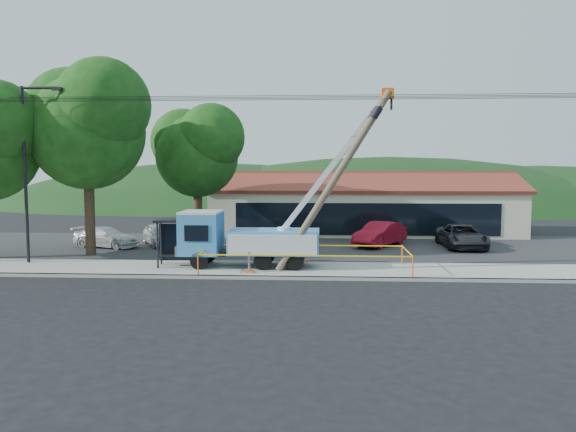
% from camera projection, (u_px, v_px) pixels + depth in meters
% --- Properties ---
extents(ground, '(120.00, 120.00, 0.00)m').
position_uv_depth(ground, '(299.00, 290.00, 22.80)').
color(ground, black).
rests_on(ground, ground).
extents(curb, '(60.00, 0.25, 0.15)m').
position_uv_depth(curb, '(301.00, 278.00, 24.88)').
color(curb, '#A2A198').
rests_on(curb, ground).
extents(sidewalk, '(60.00, 4.00, 0.15)m').
position_uv_depth(sidewalk, '(302.00, 270.00, 26.77)').
color(sidewalk, '#A2A198').
rests_on(sidewalk, ground).
extents(parking_lot, '(60.00, 12.00, 0.10)m').
position_uv_depth(parking_lot, '(307.00, 247.00, 34.73)').
color(parking_lot, '#28282B').
rests_on(parking_lot, ground).
extents(strip_mall, '(22.50, 8.53, 4.67)m').
position_uv_depth(strip_mall, '(362.00, 208.00, 42.27)').
color(strip_mall, beige).
rests_on(strip_mall, ground).
extents(streetlight, '(2.13, 0.22, 9.00)m').
position_uv_depth(streetlight, '(29.00, 161.00, 28.12)').
color(streetlight, black).
rests_on(streetlight, ground).
extents(tree_west_near, '(7.56, 6.72, 10.80)m').
position_uv_depth(tree_west_near, '(87.00, 121.00, 30.81)').
color(tree_west_near, '#332316').
rests_on(tree_west_near, ground).
extents(tree_lot, '(6.30, 5.60, 8.94)m').
position_uv_depth(tree_lot, '(197.00, 148.00, 35.60)').
color(tree_lot, '#332316').
rests_on(tree_lot, ground).
extents(hill_west, '(78.40, 56.00, 28.00)m').
position_uv_depth(hill_west, '(207.00, 203.00, 78.38)').
color(hill_west, '#133514').
rests_on(hill_west, ground).
extents(hill_center, '(89.60, 64.00, 32.00)m').
position_uv_depth(hill_center, '(388.00, 203.00, 76.91)').
color(hill_center, '#133514').
rests_on(hill_center, ground).
extents(hill_east, '(72.80, 52.00, 26.00)m').
position_uv_depth(hill_east, '(537.00, 204.00, 75.73)').
color(hill_east, '#133514').
rests_on(hill_east, ground).
extents(utility_truck, '(10.27, 3.64, 8.51)m').
position_uv_depth(utility_truck, '(246.00, 236.00, 27.36)').
color(utility_truck, black).
rests_on(utility_truck, ground).
extents(leaning_pole, '(5.34, 1.84, 8.43)m').
position_uv_depth(leaning_pole, '(339.00, 173.00, 25.81)').
color(leaning_pole, brown).
rests_on(leaning_pole, ground).
extents(bus_shelter, '(2.58, 1.78, 2.32)m').
position_uv_depth(bus_shelter, '(181.00, 231.00, 27.58)').
color(bus_shelter, black).
rests_on(bus_shelter, ground).
extents(caution_tape, '(9.62, 3.36, 0.97)m').
position_uv_depth(caution_tape, '(305.00, 254.00, 26.55)').
color(caution_tape, '#FF5D0D').
rests_on(caution_tape, ground).
extents(car_silver, '(3.37, 4.30, 1.37)m').
position_uv_depth(car_silver, '(161.00, 247.00, 35.29)').
color(car_silver, '#B5B9BD').
rests_on(car_silver, ground).
extents(car_red, '(3.80, 4.65, 1.49)m').
position_uv_depth(car_red, '(380.00, 247.00, 34.86)').
color(car_red, maroon).
rests_on(car_red, ground).
extents(car_white, '(4.51, 2.86, 1.22)m').
position_uv_depth(car_white, '(107.00, 249.00, 34.32)').
color(car_white, silver).
rests_on(car_white, ground).
extents(car_dark, '(2.38, 5.09, 1.41)m').
position_uv_depth(car_dark, '(461.00, 249.00, 34.15)').
color(car_dark, black).
rests_on(car_dark, ground).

